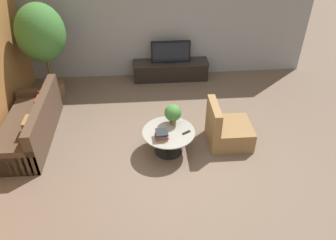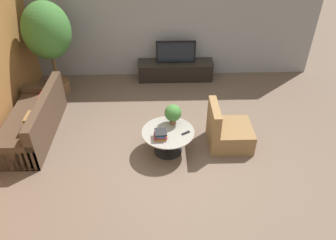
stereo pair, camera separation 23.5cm
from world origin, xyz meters
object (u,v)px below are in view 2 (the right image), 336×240
television (176,52)px  potted_palm_tall (47,34)px  potted_plant_tabletop (173,113)px  armchair_wicker (227,132)px  media_console (175,70)px  couch_by_wall (34,122)px  coffee_table (168,137)px

television → potted_palm_tall: potted_palm_tall is taller
potted_palm_tall → potted_plant_tabletop: bearing=-36.9°
potted_palm_tall → armchair_wicker: bearing=-29.2°
armchair_wicker → media_console: bearing=18.0°
media_console → couch_by_wall: (-2.89, -2.19, 0.04)m
couch_by_wall → potted_plant_tabletop: (2.71, -0.35, 0.40)m
armchair_wicker → potted_plant_tabletop: 1.11m
coffee_table → potted_plant_tabletop: size_ratio=2.42×
television → potted_palm_tall: (-2.80, -0.57, 0.71)m
potted_plant_tabletop → television: bearing=86.0°
coffee_table → potted_plant_tabletop: potted_plant_tabletop is taller
television → potted_palm_tall: 2.94m
coffee_table → media_console: bearing=84.4°
television → coffee_table: (-0.27, -2.78, -0.41)m
coffee_table → couch_by_wall: bearing=167.3°
media_console → coffee_table: (-0.27, -2.78, 0.08)m
media_console → armchair_wicker: size_ratio=2.18×
armchair_wicker → couch_by_wall: bearing=83.6°
media_console → television: television is taller
couch_by_wall → armchair_wicker: size_ratio=2.46×
television → armchair_wicker: 2.78m
potted_palm_tall → media_console: bearing=11.5°
couch_by_wall → potted_plant_tabletop: potted_plant_tabletop is taller
media_console → armchair_wicker: armchair_wicker is taller
television → couch_by_wall: 3.65m
television → potted_palm_tall: bearing=-168.6°
media_console → potted_plant_tabletop: potted_plant_tabletop is taller
media_console → coffee_table: bearing=-95.6°
media_console → potted_plant_tabletop: (-0.18, -2.54, 0.44)m
potted_plant_tabletop → couch_by_wall: bearing=172.7°
media_console → armchair_wicker: 2.74m
coffee_table → potted_plant_tabletop: 0.45m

